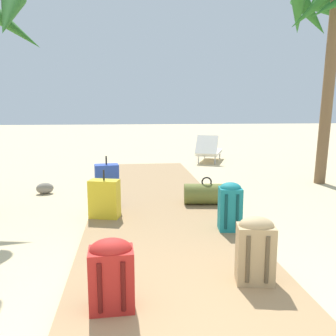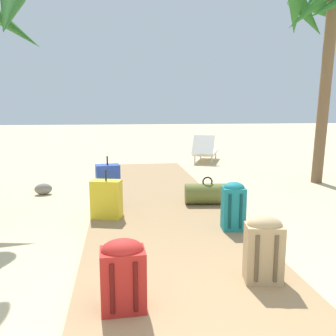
% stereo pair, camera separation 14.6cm
% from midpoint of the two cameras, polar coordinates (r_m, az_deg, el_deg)
% --- Properties ---
extents(ground_plane, '(60.00, 60.00, 0.00)m').
position_cam_midpoint_polar(ground_plane, '(5.09, -0.38, -8.38)').
color(ground_plane, '#D1BA8C').
extents(boardwalk, '(1.98, 7.89, 0.08)m').
position_cam_midpoint_polar(boardwalk, '(5.83, -1.22, -5.64)').
color(boardwalk, '#9E7A51').
rests_on(boardwalk, ground).
extents(backpack_teal, '(0.30, 0.29, 0.60)m').
position_cam_midpoint_polar(backpack_teal, '(4.47, 10.79, -5.84)').
color(backpack_teal, '#197A7F').
rests_on(backpack_teal, boardwalk).
extents(duffel_bag_olive, '(0.73, 0.41, 0.43)m').
position_cam_midpoint_polar(duffel_bag_olive, '(5.64, 6.88, -4.11)').
color(duffel_bag_olive, olive).
rests_on(duffel_bag_olive, boardwalk).
extents(backpack_tan, '(0.35, 0.28, 0.58)m').
position_cam_midpoint_polar(backpack_tan, '(3.23, 15.05, -12.25)').
color(backpack_tan, tan).
rests_on(backpack_tan, boardwalk).
extents(backpack_red, '(0.34, 0.27, 0.55)m').
position_cam_midpoint_polar(backpack_red, '(2.77, -7.46, -16.18)').
color(backpack_red, red).
rests_on(backpack_red, boardwalk).
extents(suitcase_blue, '(0.38, 0.28, 0.78)m').
position_cam_midpoint_polar(suitcase_blue, '(5.44, -8.94, -2.85)').
color(suitcase_blue, '#2847B7').
rests_on(suitcase_blue, boardwalk).
extents(suitcase_yellow, '(0.44, 0.31, 0.66)m').
position_cam_midpoint_polar(suitcase_yellow, '(4.96, -9.26, -4.87)').
color(suitcase_yellow, gold).
rests_on(suitcase_yellow, boardwalk).
extents(palm_tree_near_right, '(2.28, 2.33, 4.03)m').
position_cam_midpoint_polar(palm_tree_near_right, '(8.18, 25.72, 20.43)').
color(palm_tree_near_right, brown).
rests_on(palm_tree_near_right, ground).
extents(lounge_chair, '(1.12, 1.64, 0.80)m').
position_cam_midpoint_polar(lounge_chair, '(10.59, 6.93, 2.76)').
color(lounge_chair, white).
rests_on(lounge_chair, ground).
extents(rock_left_near, '(0.35, 0.28, 0.20)m').
position_cam_midpoint_polar(rock_left_near, '(6.97, -18.46, -3.08)').
color(rock_left_near, gray).
rests_on(rock_left_near, ground).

